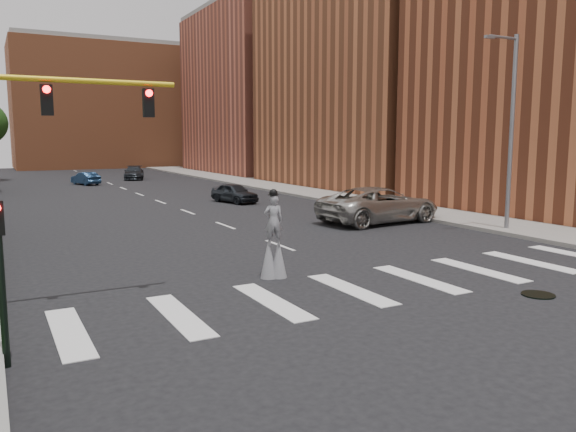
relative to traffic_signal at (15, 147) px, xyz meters
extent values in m
plane|color=black|center=(9.78, -3.00, -4.15)|extent=(160.00, 160.00, 0.00)
cube|color=slate|center=(22.28, 22.00, -4.06)|extent=(5.00, 90.00, 0.18)
cylinder|color=black|center=(12.78, -5.00, -4.13)|extent=(0.90, 0.90, 0.04)
cube|color=#A85A35|center=(31.78, 27.00, 7.85)|extent=(16.00, 22.00, 24.00)
cube|color=#BB5C45|center=(31.78, 51.00, 5.85)|extent=(16.00, 22.00, 20.00)
cube|color=#A85A35|center=(15.78, 75.00, 4.85)|extent=(26.00, 14.00, 18.00)
cylinder|color=slate|center=(20.78, 3.00, 0.35)|extent=(0.20, 0.20, 9.00)
cylinder|color=slate|center=(19.98, 3.00, 4.65)|extent=(1.80, 0.12, 0.12)
cube|color=slate|center=(19.08, 3.00, 4.60)|extent=(0.50, 0.18, 0.12)
cylinder|color=gold|center=(1.38, 0.00, 1.65)|extent=(5.20, 0.14, 0.14)
cube|color=black|center=(0.78, 0.00, 1.15)|extent=(0.28, 0.18, 0.75)
cylinder|color=#FF0C0C|center=(0.78, -0.10, 1.40)|extent=(0.18, 0.06, 0.18)
cube|color=black|center=(3.28, 0.00, 1.15)|extent=(0.28, 0.18, 0.75)
cylinder|color=#FF0C0C|center=(3.28, -0.10, 1.40)|extent=(0.18, 0.06, 0.18)
cylinder|color=black|center=(-0.52, -3.50, -2.65)|extent=(0.14, 0.14, 3.00)
cylinder|color=#372616|center=(7.30, 0.27, -3.64)|extent=(0.07, 0.07, 1.01)
cylinder|color=#372616|center=(7.00, 0.35, -3.64)|extent=(0.07, 0.07, 1.01)
cone|color=slate|center=(7.30, 0.27, -3.52)|extent=(0.52, 0.52, 1.27)
cone|color=slate|center=(7.00, 0.35, -3.52)|extent=(0.52, 0.52, 1.27)
imported|color=slate|center=(7.15, 0.31, -2.33)|extent=(0.67, 0.53, 1.61)
sphere|color=black|center=(7.15, 0.31, -1.46)|extent=(0.26, 0.26, 0.26)
cylinder|color=black|center=(7.15, 0.31, -1.51)|extent=(0.34, 0.34, 0.02)
cube|color=yellow|center=(7.19, 0.45, -1.89)|extent=(0.22, 0.05, 0.10)
imported|color=#AAA8A1|center=(17.30, 8.22, -3.22)|extent=(6.93, 3.59, 1.87)
imported|color=black|center=(14.15, 20.21, -3.49)|extent=(2.45, 4.14, 1.32)
imported|color=navy|center=(7.49, 40.55, -3.55)|extent=(2.37, 3.85, 1.20)
imported|color=black|center=(13.16, 45.47, -3.44)|extent=(3.14, 5.21, 1.41)
camera|label=1|loc=(-0.61, -15.14, 0.22)|focal=35.00mm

